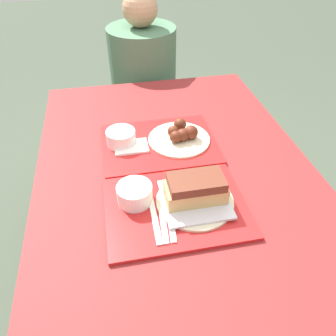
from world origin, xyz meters
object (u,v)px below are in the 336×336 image
(tray_near, at_px, (176,208))
(person_seated_across, at_px, (143,73))
(bowl_coleslaw_far, at_px, (121,137))
(tray_far, at_px, (160,144))
(bowl_coleslaw_near, at_px, (135,193))
(brisket_sandwich_plate, at_px, (195,193))
(wings_plate_far, at_px, (181,135))

(tray_near, height_order, person_seated_across, person_seated_across)
(bowl_coleslaw_far, bearing_deg, tray_far, -7.81)
(bowl_coleslaw_near, bearing_deg, bowl_coleslaw_far, 92.85)
(bowl_coleslaw_far, bearing_deg, brisket_sandwich_plate, -61.01)
(bowl_coleslaw_near, relative_size, wings_plate_far, 0.46)
(tray_far, xyz_separation_m, brisket_sandwich_plate, (0.05, -0.32, 0.04))
(tray_near, distance_m, bowl_coleslaw_far, 0.37)
(bowl_coleslaw_near, xyz_separation_m, brisket_sandwich_plate, (0.17, -0.04, 0.01))
(brisket_sandwich_plate, relative_size, wings_plate_far, 1.01)
(tray_far, relative_size, person_seated_across, 0.58)
(wings_plate_far, bearing_deg, brisket_sandwich_plate, -95.26)
(tray_near, bearing_deg, person_seated_across, 87.42)
(tray_far, height_order, person_seated_across, person_seated_across)
(tray_far, height_order, bowl_coleslaw_far, bowl_coleslaw_far)
(brisket_sandwich_plate, height_order, bowl_coleslaw_far, brisket_sandwich_plate)
(bowl_coleslaw_near, bearing_deg, brisket_sandwich_plate, -13.42)
(tray_far, bearing_deg, bowl_coleslaw_far, 172.19)
(bowl_coleslaw_near, xyz_separation_m, wings_plate_far, (0.20, 0.28, -0.01))
(brisket_sandwich_plate, xyz_separation_m, bowl_coleslaw_far, (-0.19, 0.34, -0.01))
(tray_far, distance_m, bowl_coleslaw_far, 0.14)
(bowl_coleslaw_near, distance_m, bowl_coleslaw_far, 0.30)
(tray_far, xyz_separation_m, person_seated_across, (0.04, 0.75, -0.06))
(bowl_coleslaw_far, bearing_deg, wings_plate_far, -3.90)
(tray_far, height_order, wings_plate_far, wings_plate_far)
(brisket_sandwich_plate, distance_m, bowl_coleslaw_far, 0.38)
(bowl_coleslaw_near, relative_size, person_seated_across, 0.15)
(wings_plate_far, bearing_deg, bowl_coleslaw_near, -125.65)
(bowl_coleslaw_far, bearing_deg, person_seated_across, 76.46)
(bowl_coleslaw_far, bearing_deg, bowl_coleslaw_near, -87.15)
(tray_near, relative_size, bowl_coleslaw_near, 3.93)
(tray_far, distance_m, person_seated_across, 0.76)
(bowl_coleslaw_far, distance_m, wings_plate_far, 0.22)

